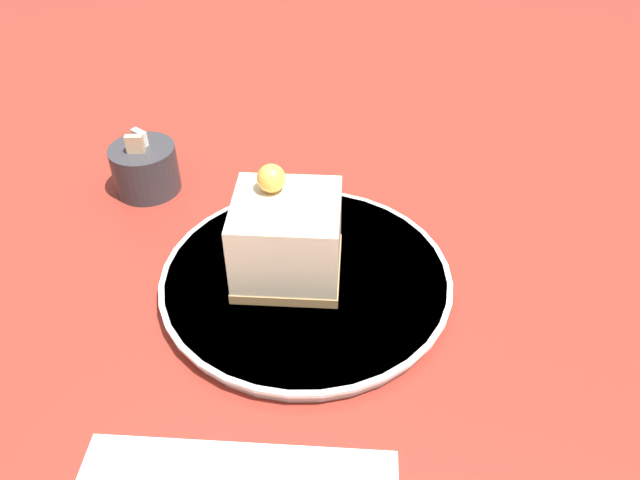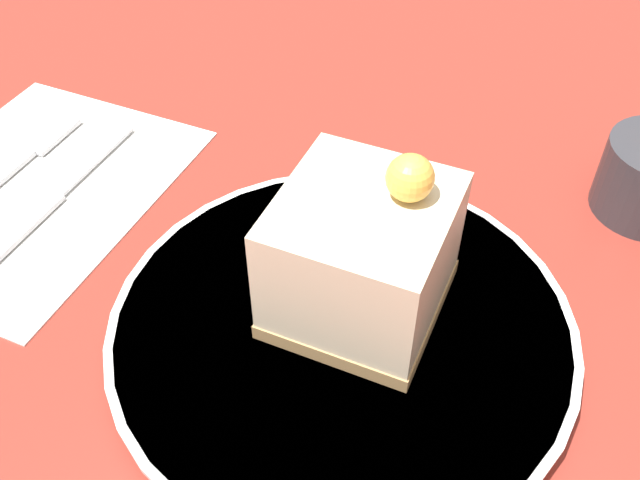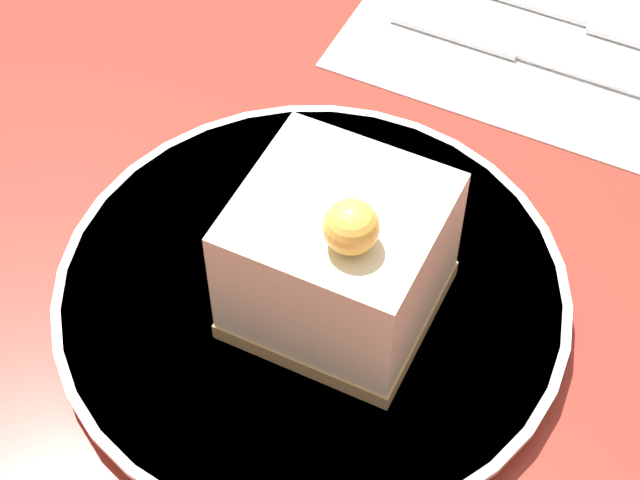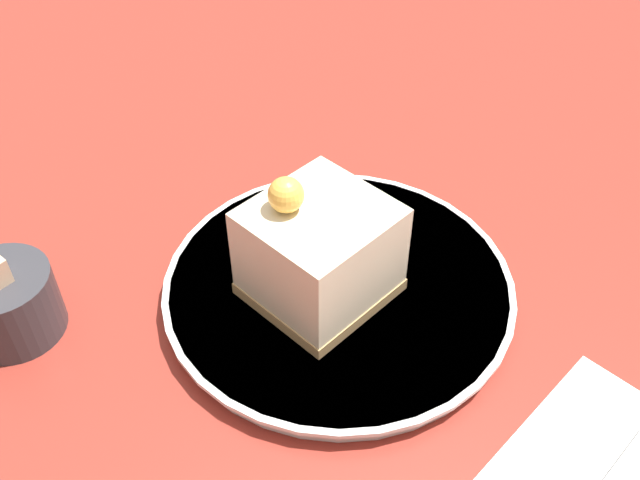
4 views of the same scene
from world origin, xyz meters
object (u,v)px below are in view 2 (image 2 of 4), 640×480
fork (16,165)px  plate (337,326)px  cake_slice (366,257)px  knife (42,209)px

fork → plate: bearing=-9.5°
plate → fork: size_ratio=1.69×
fork → cake_slice: bearing=-6.1°
knife → fork: bearing=148.0°
plate → knife: size_ratio=1.56×
plate → knife: (-0.24, -0.04, -0.01)m
cake_slice → fork: 0.32m
cake_slice → fork: (-0.31, -0.04, -0.06)m
plate → fork: plate is taller
cake_slice → fork: size_ratio=0.71×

